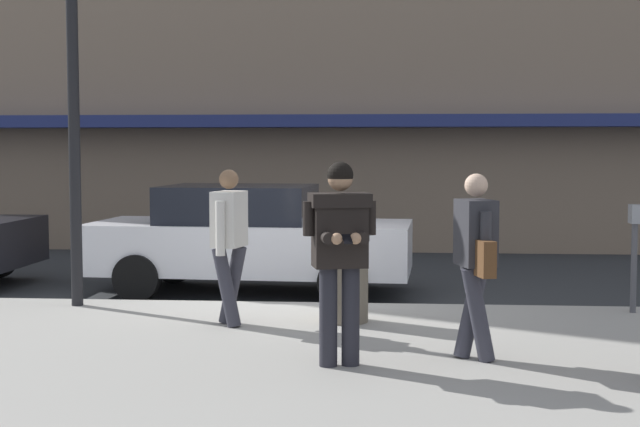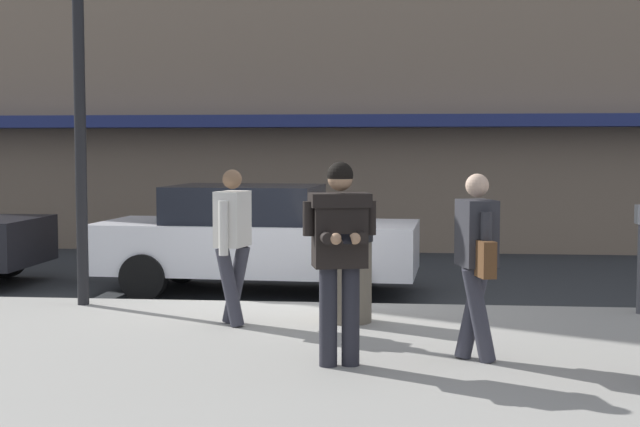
% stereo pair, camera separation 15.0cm
% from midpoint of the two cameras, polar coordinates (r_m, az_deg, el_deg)
% --- Properties ---
extents(ground_plane, '(80.00, 80.00, 0.00)m').
position_cam_midpoint_polar(ground_plane, '(11.43, -1.33, -6.21)').
color(ground_plane, '#2B2D30').
extents(sidewalk, '(32.00, 5.30, 0.14)m').
position_cam_midpoint_polar(sidewalk, '(8.57, 3.43, -9.25)').
color(sidewalk, '#99968E').
rests_on(sidewalk, ground).
extents(curb_paint_line, '(28.00, 0.12, 0.01)m').
position_cam_midpoint_polar(curb_paint_line, '(11.43, 3.72, -6.21)').
color(curb_paint_line, silver).
rests_on(curb_paint_line, ground).
extents(parked_sedan_mid, '(4.60, 2.13, 1.54)m').
position_cam_midpoint_polar(parked_sedan_mid, '(12.71, -4.93, -1.58)').
color(parked_sedan_mid, silver).
rests_on(parked_sedan_mid, ground).
extents(man_texting_on_phone, '(0.63, 0.64, 1.81)m').
position_cam_midpoint_polar(man_texting_on_phone, '(7.80, 0.73, -1.77)').
color(man_texting_on_phone, '#23232B').
rests_on(man_texting_on_phone, sidewalk).
extents(pedestrian_in_light_coat, '(0.38, 0.59, 1.70)m').
position_cam_midpoint_polar(pedestrian_in_light_coat, '(9.69, -6.27, -1.50)').
color(pedestrian_in_light_coat, '#33333D').
rests_on(pedestrian_in_light_coat, sidewalk).
extents(pedestrian_with_bag, '(0.40, 0.72, 1.70)m').
position_cam_midpoint_polar(pedestrian_with_bag, '(8.14, 9.43, -2.60)').
color(pedestrian_with_bag, '#33333D').
rests_on(pedestrian_with_bag, sidewalk).
extents(street_lamp_post, '(0.36, 0.36, 4.88)m').
position_cam_midpoint_polar(street_lamp_post, '(11.29, -15.92, 9.50)').
color(street_lamp_post, black).
rests_on(street_lamp_post, sidewalk).
extents(parking_meter, '(0.12, 0.18, 1.27)m').
position_cam_midpoint_polar(parking_meter, '(11.00, 19.11, -1.75)').
color(parking_meter, '#4C4C51').
rests_on(parking_meter, sidewalk).
extents(trash_bin, '(0.55, 0.55, 0.98)m').
position_cam_midpoint_polar(trash_bin, '(9.89, 1.16, -4.11)').
color(trash_bin, '#665B4C').
rests_on(trash_bin, sidewalk).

